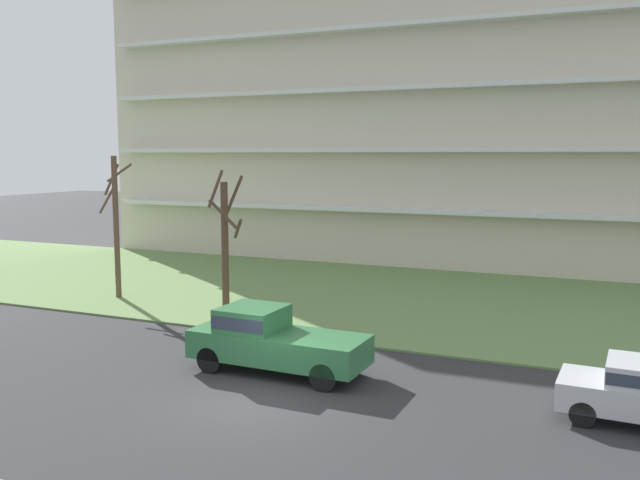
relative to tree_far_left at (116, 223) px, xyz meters
The scene contains 6 objects.
ground 15.46m from the tree_far_left, 36.82° to the right, with size 160.00×160.00×0.00m, color #2D2D30.
grass_lawn_strip 13.49m from the tree_far_left, 22.41° to the left, with size 80.00×16.00×0.08m, color #66844C.
apartment_building 23.87m from the tree_far_left, 58.24° to the left, with size 45.20×13.96×20.38m.
tree_far_left is the anchor object (origin of this frame).
tree_left 5.85m from the tree_far_left, ahead, with size 1.44×1.70×5.91m.
pickup_green_center_left 13.26m from the tree_far_left, 30.04° to the right, with size 5.45×2.13×1.95m.
Camera 1 is at (8.45, -15.13, 6.57)m, focal length 37.92 mm.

